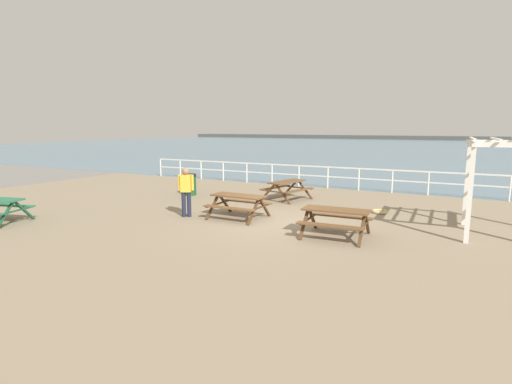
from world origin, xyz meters
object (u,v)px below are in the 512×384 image
at_px(visitor, 186,189).
at_px(litter_bin, 190,184).
at_px(picnic_table_near_left, 287,186).
at_px(picnic_table_near_right, 336,216).
at_px(picnic_table_mid_centre, 238,201).

height_order(visitor, litter_bin, visitor).
relative_size(picnic_table_near_left, litter_bin, 2.20).
xyz_separation_m(picnic_table_near_left, litter_bin, (-4.23, -1.02, -0.10)).
xyz_separation_m(visitor, litter_bin, (-2.56, 3.57, -0.47)).
relative_size(picnic_table_near_left, visitor, 1.26).
xyz_separation_m(picnic_table_near_right, litter_bin, (-7.73, 3.63, -0.10)).
height_order(picnic_table_near_right, picnic_table_mid_centre, same).
distance_m(picnic_table_near_left, visitor, 4.90).
bearing_deg(picnic_table_near_right, picnic_table_near_left, 124.02).
bearing_deg(picnic_table_near_right, litter_bin, 151.88).
relative_size(picnic_table_near_right, visitor, 1.13).
bearing_deg(picnic_table_mid_centre, visitor, -157.44).
bearing_deg(picnic_table_near_left, picnic_table_mid_centre, -167.55).
bearing_deg(picnic_table_near_left, visitor, 172.92).
xyz_separation_m(picnic_table_mid_centre, litter_bin, (-4.20, 2.90, -0.10)).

